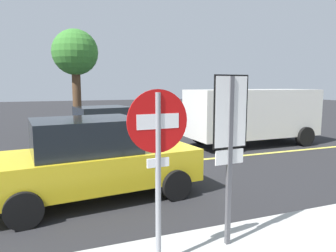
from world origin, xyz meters
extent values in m
plane|color=#262628|center=(0.00, 0.00, 0.00)|extent=(80.00, 80.00, 0.00)
cube|color=#E0D14C|center=(3.00, 0.00, 0.01)|extent=(28.00, 0.16, 0.01)
cylinder|color=gray|center=(-0.24, -5.23, 1.15)|extent=(0.07, 0.07, 2.30)
cylinder|color=red|center=(-0.24, -5.23, 1.96)|extent=(0.76, 0.05, 0.76)
cube|color=white|center=(-0.24, -5.23, 1.96)|extent=(0.53, 0.05, 0.18)
cube|color=white|center=(-0.24, -5.23, 1.46)|extent=(0.28, 0.03, 0.11)
cube|color=#4C4C51|center=(0.83, -5.10, 1.25)|extent=(0.06, 0.06, 2.50)
cube|color=white|center=(0.83, -5.10, 2.02)|extent=(0.50, 0.06, 0.95)
cube|color=black|center=(0.83, -5.10, 2.02)|extent=(0.54, 0.05, 0.99)
cube|color=white|center=(0.83, -5.10, 1.41)|extent=(0.45, 0.05, 0.20)
cube|color=silver|center=(6.05, 1.54, 1.29)|extent=(5.23, 2.09, 1.82)
cube|color=black|center=(8.13, 1.58, 1.69)|extent=(0.19, 1.84, 0.80)
cylinder|color=black|center=(7.80, 2.57, 0.38)|extent=(0.76, 0.27, 0.76)
cylinder|color=black|center=(7.84, 0.57, 0.38)|extent=(0.76, 0.27, 0.76)
cylinder|color=black|center=(4.27, 2.51, 0.38)|extent=(0.76, 0.27, 0.76)
cylinder|color=black|center=(4.30, 0.51, 0.38)|extent=(0.76, 0.27, 0.76)
cube|color=#2D479E|center=(0.63, 3.30, 0.63)|extent=(4.19, 2.50, 0.62)
cube|color=black|center=(0.44, 3.27, 1.24)|extent=(2.14, 1.93, 0.62)
cylinder|color=black|center=(1.79, 4.45, 0.32)|extent=(0.67, 0.33, 0.64)
cylinder|color=black|center=(2.10, 2.62, 0.32)|extent=(0.67, 0.33, 0.64)
cylinder|color=black|center=(-0.84, 3.99, 0.32)|extent=(0.67, 0.33, 0.64)
cylinder|color=black|center=(-0.53, 2.16, 0.32)|extent=(0.67, 0.33, 0.64)
cube|color=gold|center=(-0.58, -2.19, 0.67)|extent=(4.40, 2.20, 0.69)
cube|color=black|center=(-0.79, -2.21, 1.36)|extent=(2.19, 1.75, 0.69)
cylinder|color=black|center=(0.76, -1.16, 0.32)|extent=(0.66, 0.29, 0.64)
cylinder|color=black|center=(0.95, -2.91, 0.32)|extent=(0.66, 0.29, 0.64)
cylinder|color=black|center=(-2.11, -1.47, 0.32)|extent=(0.66, 0.29, 0.64)
cylinder|color=black|center=(-1.92, -3.22, 0.32)|extent=(0.66, 0.29, 0.64)
cylinder|color=#513823|center=(-0.26, 6.16, 1.64)|extent=(0.39, 0.39, 3.28)
sphere|color=#387A2D|center=(-0.26, 6.16, 3.84)|extent=(2.05, 2.05, 2.05)
camera|label=1|loc=(-1.42, -8.66, 2.39)|focal=33.08mm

